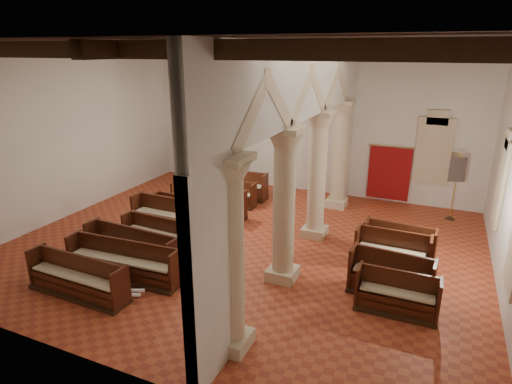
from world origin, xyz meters
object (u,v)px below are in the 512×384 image
(pipe_organ, at_px, (207,152))
(aisle_pew_0, at_px, (396,299))
(nave_pew_0, at_px, (78,283))
(lectern, at_px, (205,177))
(processional_banner, at_px, (453,198))

(pipe_organ, relative_size, aisle_pew_0, 2.38)
(pipe_organ, height_order, nave_pew_0, pipe_organ)
(lectern, distance_m, processional_banner, 9.77)
(lectern, relative_size, nave_pew_0, 0.48)
(nave_pew_0, bearing_deg, aisle_pew_0, 19.76)
(processional_banner, bearing_deg, lectern, 166.81)
(lectern, bearing_deg, aisle_pew_0, -15.36)
(aisle_pew_0, bearing_deg, lectern, 144.65)
(aisle_pew_0, bearing_deg, nave_pew_0, -161.74)
(pipe_organ, height_order, lectern, pipe_organ)
(lectern, height_order, processional_banner, processional_banner)
(lectern, xyz_separation_m, nave_pew_0, (1.34, -8.52, -0.23))
(processional_banner, distance_m, nave_pew_0, 12.45)
(lectern, distance_m, aisle_pew_0, 10.57)
(processional_banner, bearing_deg, nave_pew_0, -149.51)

